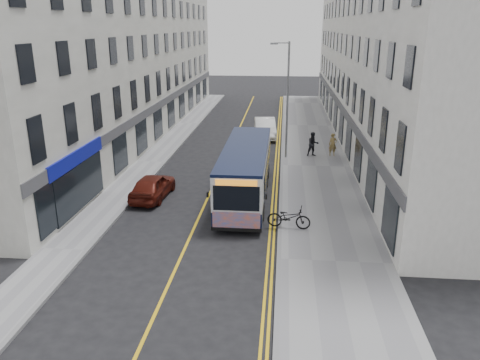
% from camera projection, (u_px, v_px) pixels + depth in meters
% --- Properties ---
extents(ground, '(140.00, 140.00, 0.00)m').
position_uv_depth(ground, '(187.00, 243.00, 20.32)').
color(ground, black).
rests_on(ground, ground).
extents(pavement_east, '(4.50, 64.00, 0.12)m').
position_uv_depth(pavement_east, '(316.00, 167.00, 31.08)').
color(pavement_east, gray).
rests_on(pavement_east, ground).
extents(pavement_west, '(2.00, 64.00, 0.12)m').
position_uv_depth(pavement_west, '(150.00, 162.00, 32.08)').
color(pavement_west, gray).
rests_on(pavement_west, ground).
extents(kerb_east, '(0.18, 64.00, 0.13)m').
position_uv_depth(kerb_east, '(282.00, 166.00, 31.27)').
color(kerb_east, slate).
rests_on(kerb_east, ground).
extents(kerb_west, '(0.18, 64.00, 0.13)m').
position_uv_depth(kerb_west, '(165.00, 163.00, 31.99)').
color(kerb_west, slate).
rests_on(kerb_west, ground).
extents(road_centre_line, '(0.12, 64.00, 0.01)m').
position_uv_depth(road_centre_line, '(223.00, 165.00, 31.65)').
color(road_centre_line, gold).
rests_on(road_centre_line, ground).
extents(road_dbl_yellow_inner, '(0.10, 64.00, 0.01)m').
position_uv_depth(road_dbl_yellow_inner, '(275.00, 166.00, 31.33)').
color(road_dbl_yellow_inner, gold).
rests_on(road_dbl_yellow_inner, ground).
extents(road_dbl_yellow_outer, '(0.10, 64.00, 0.01)m').
position_uv_depth(road_dbl_yellow_outer, '(278.00, 166.00, 31.32)').
color(road_dbl_yellow_outer, gold).
rests_on(road_dbl_yellow_outer, ground).
extents(terrace_east, '(6.00, 46.00, 13.00)m').
position_uv_depth(terrace_east, '(380.00, 58.00, 37.07)').
color(terrace_east, white).
rests_on(terrace_east, ground).
extents(terrace_west, '(6.00, 46.00, 13.00)m').
position_uv_depth(terrace_west, '(129.00, 57.00, 38.90)').
color(terrace_west, silver).
rests_on(terrace_west, ground).
extents(streetlamp, '(1.32, 0.18, 8.00)m').
position_uv_depth(streetlamp, '(286.00, 97.00, 31.78)').
color(streetlamp, gray).
rests_on(streetlamp, ground).
extents(city_bus, '(2.34, 10.00, 2.90)m').
position_uv_depth(city_bus, '(246.00, 170.00, 25.13)').
color(city_bus, black).
rests_on(city_bus, ground).
extents(bicycle, '(2.07, 0.99, 1.05)m').
position_uv_depth(bicycle, '(289.00, 217.00, 21.44)').
color(bicycle, black).
rests_on(bicycle, pavement_east).
extents(pedestrian_near, '(0.62, 0.45, 1.60)m').
position_uv_depth(pedestrian_near, '(333.00, 145.00, 33.29)').
color(pedestrian_near, olive).
rests_on(pedestrian_near, pavement_east).
extents(pedestrian_far, '(0.98, 0.86, 1.72)m').
position_uv_depth(pedestrian_far, '(313.00, 144.00, 33.15)').
color(pedestrian_far, black).
rests_on(pedestrian_far, pavement_east).
extents(car_white, '(2.12, 4.93, 1.58)m').
position_uv_depth(car_white, '(265.00, 128.00, 39.22)').
color(car_white, white).
rests_on(car_white, ground).
extents(car_maroon, '(1.90, 4.11, 1.36)m').
position_uv_depth(car_maroon, '(153.00, 186.00, 25.46)').
color(car_maroon, '#52160D').
rests_on(car_maroon, ground).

